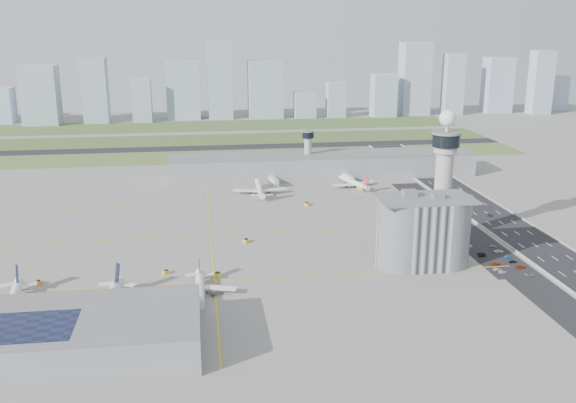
{
  "coord_description": "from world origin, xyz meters",
  "views": [
    {
      "loc": [
        -43.96,
        -278.76,
        104.97
      ],
      "look_at": [
        0.0,
        35.0,
        15.0
      ],
      "focal_mm": 40.0,
      "sensor_mm": 36.0,
      "label": 1
    }
  ],
  "objects": [
    {
      "name": "jet_bridge_far_1",
      "position": [
        52.0,
        132.0,
        2.85
      ],
      "size": [
        5.39,
        14.31,
        5.7
      ],
      "primitive_type": null,
      "rotation": [
        0.0,
        0.0,
        -1.4
      ],
      "color": "silver",
      "rests_on": "ground"
    },
    {
      "name": "ground",
      "position": [
        0.0,
        0.0,
        0.0
      ],
      "size": [
        1000.0,
        1000.0,
        0.0
      ],
      "primitive_type": "plane",
      "color": "gray"
    },
    {
      "name": "near_terminal",
      "position": [
        -88.07,
        -82.02,
        6.43
      ],
      "size": [
        84.0,
        42.0,
        13.0
      ],
      "color": "gray",
      "rests_on": "ground"
    },
    {
      "name": "taxiway_line_v",
      "position": [
        -40.0,
        30.0,
        0.01
      ],
      "size": [
        0.6,
        260.0,
        0.01
      ],
      "primitive_type": "cube",
      "color": "yellow",
      "rests_on": "ground"
    },
    {
      "name": "terminal_pier",
      "position": [
        40.0,
        148.0,
        7.9
      ],
      "size": [
        210.0,
        32.0,
        15.8
      ],
      "color": "gray",
      "rests_on": "ground"
    },
    {
      "name": "airplane_near_b",
      "position": [
        -81.88,
        -54.35,
        6.14
      ],
      "size": [
        44.97,
        50.17,
        12.28
      ],
      "primitive_type": null,
      "rotation": [
        0.0,
        0.0,
        -1.76
      ],
      "color": "white",
      "rests_on": "ground"
    },
    {
      "name": "car_lot_8",
      "position": [
        93.26,
        -26.34,
        0.61
      ],
      "size": [
        3.68,
        1.74,
        1.22
      ],
      "primitive_type": "imported",
      "rotation": [
        0.0,
        0.0,
        1.66
      ],
      "color": "black",
      "rests_on": "ground"
    },
    {
      "name": "skyline_bldg_10",
      "position": [
        73.27,
        423.68,
        13.87
      ],
      "size": [
        23.01,
        18.41,
        27.75
      ],
      "primitive_type": "cube",
      "color": "#9EADC1",
      "rests_on": "ground"
    },
    {
      "name": "car_hw_4",
      "position": [
        107.33,
        180.15,
        0.61
      ],
      "size": [
        1.94,
        3.73,
        1.21
      ],
      "primitive_type": "imported",
      "rotation": [
        0.0,
        0.0,
        0.15
      ],
      "color": "#86939C",
      "rests_on": "ground"
    },
    {
      "name": "car_lot_3",
      "position": [
        83.11,
        -17.0,
        0.55
      ],
      "size": [
        3.95,
        2.04,
        1.1
      ],
      "primitive_type": "imported",
      "rotation": [
        0.0,
        0.0,
        1.71
      ],
      "color": "black",
      "rests_on": "ground"
    },
    {
      "name": "car_hw_1",
      "position": [
        114.15,
        42.48,
        0.6
      ],
      "size": [
        1.62,
        3.75,
        1.2
      ],
      "primitive_type": "imported",
      "rotation": [
        0.0,
        0.0,
        -0.1
      ],
      "color": "black",
      "rests_on": "ground"
    },
    {
      "name": "parking_lot",
      "position": [
        88.0,
        -22.0,
        0.05
      ],
      "size": [
        20.0,
        44.0,
        0.1
      ],
      "primitive_type": "cube",
      "color": "black",
      "rests_on": "ground"
    },
    {
      "name": "airplane_far_b",
      "position": [
        54.67,
        116.6,
        5.01
      ],
      "size": [
        39.38,
        43.0,
        10.03
      ],
      "primitive_type": null,
      "rotation": [
        0.0,
        0.0,
        1.86
      ],
      "color": "white",
      "rests_on": "ground"
    },
    {
      "name": "car_lot_1",
      "position": [
        82.17,
        -34.39,
        0.61
      ],
      "size": [
        3.84,
        1.74,
        1.22
      ],
      "primitive_type": "imported",
      "rotation": [
        0.0,
        0.0,
        1.7
      ],
      "color": "gray",
      "rests_on": "ground"
    },
    {
      "name": "taxiway_line_h_1",
      "position": [
        -40.0,
        30.0,
        0.01
      ],
      "size": [
        260.0,
        0.6,
        0.01
      ],
      "primitive_type": "cube",
      "color": "yellow",
      "rests_on": "ground"
    },
    {
      "name": "tug_3",
      "position": [
        -23.15,
        17.68,
        0.98
      ],
      "size": [
        3.59,
        4.06,
        1.97
      ],
      "primitive_type": null,
      "rotation": [
        0.0,
        0.0,
        -2.68
      ],
      "color": "gold",
      "rests_on": "ground"
    },
    {
      "name": "skyline_bldg_12",
      "position": [
        162.17,
        421.29,
        23.44
      ],
      "size": [
        26.14,
        20.92,
        46.89
      ],
      "primitive_type": "cube",
      "color": "#9EADC1",
      "rests_on": "ground"
    },
    {
      "name": "tug_1",
      "position": [
        -60.22,
        -17.73,
        0.86
      ],
      "size": [
        3.59,
        3.26,
        1.72
      ],
      "primitive_type": null,
      "rotation": [
        0.0,
        0.0,
        -1.04
      ],
      "color": "yellow",
      "rests_on": "ground"
    },
    {
      "name": "car_lot_0",
      "position": [
        83.04,
        -37.6,
        0.65
      ],
      "size": [
        3.86,
        1.71,
        1.29
      ],
      "primitive_type": "imported",
      "rotation": [
        0.0,
        0.0,
        1.62
      ],
      "color": "silver",
      "rests_on": "ground"
    },
    {
      "name": "car_hw_2",
      "position": [
        121.2,
        122.36,
        0.59
      ],
      "size": [
        2.41,
        4.42,
        1.18
      ],
      "primitive_type": "imported",
      "rotation": [
        0.0,
        0.0,
        0.11
      ],
      "color": "#12154F",
      "rests_on": "ground"
    },
    {
      "name": "secondary_tower",
      "position": [
        30.0,
        150.0,
        18.8
      ],
      "size": [
        8.6,
        8.6,
        31.9
      ],
      "color": "#ADAAA5",
      "rests_on": "ground"
    },
    {
      "name": "jet_bridge_near_0",
      "position": [
        -113.0,
        -61.0,
        2.85
      ],
      "size": [
        5.39,
        14.31,
        5.7
      ],
      "primitive_type": null,
      "rotation": [
        0.0,
        0.0,
        1.4
      ],
      "color": "silver",
      "rests_on": "ground"
    },
    {
      "name": "car_lot_2",
      "position": [
        84.17,
        -27.89,
        0.61
      ],
      "size": [
        4.69,
        2.74,
        1.22
      ],
      "primitive_type": "imported",
      "rotation": [
        0.0,
        0.0,
        1.74
      ],
      "color": "#95350D",
      "rests_on": "ground"
    },
    {
      "name": "skyline_bldg_13",
      "position": [
        201.27,
        433.27,
        40.6
      ],
      "size": [
        32.26,
        25.81,
        81.2
      ],
      "primitive_type": "cube",
      "color": "#9EADC1",
      "rests_on": "ground"
    },
    {
      "name": "barrier_left",
      "position": [
        101.0,
        0.0,
        0.6
      ],
      "size": [
        0.6,
        500.0,
        1.2
      ],
      "primitive_type": "cube",
      "color": "#9E9E99",
      "rests_on": "ground"
    },
    {
      "name": "tug_4",
      "position": [
        17.07,
        77.61,
        1.04
      ],
      "size": [
        3.5,
        4.18,
        2.07
      ],
      "primitive_type": null,
      "rotation": [
        0.0,
        0.0,
        2.8
      ],
      "color": "#F7AA1A",
      "rests_on": "ground"
    },
    {
      "name": "skyline_bldg_17",
      "position": [
        382.05,
        443.29,
        20.53
      ],
      "size": [
        22.64,
        18.11,
        41.06
      ],
      "primitive_type": "cube",
      "color": "#9EADC1",
      "rests_on": "ground"
    },
    {
      "name": "runway",
      "position": [
        -20.0,
        262.0,
        0.06
      ],
      "size": [
        480.0,
        22.0,
        0.1
      ],
      "primitive_type": "cube",
      "color": "black",
      "rests_on": "ground"
    },
    {
      "name": "skyline_bldg_6",
      "position": [
        -102.68,
        417.9,
        22.6
      ],
      "size": [
        20.04,
        16.03,
        45.2
      ],
      "primitive_type": "cube",
      "color": "#9EADC1",
      "rests_on": "ground"
    },
    {
      "name": "taxiway_line_h_0",
      "position": [
        -40.0,
        -30.0,
        0.01
      ],
      "size": [
        260.0,
        0.6,
        0.01
      ],
      "primitive_type": "cube",
      "color": "yellow",
      "rests_on": "ground"
    },
    {
      "name": "landside_road",
      "position": [
        90.0,
        -10.0,
        0.04
      ],
      "size": [
        18.0,
        260.0,
        0.08
      ],
      "primitive_type": "cube",
      "color": "black",
      "rests_on": "ground"
    },
    {
      "name": "airplane_far_a",
      "position": [
        -7.6,
        108.18,
        5.65
      ],
      "size": [
        35.17,
        41.09,
        11.3
      ],
      "primitive_type": null,
      "rotation": [
        0.0,
        0.0,
        1.55
      ],
      "color": "white",
      "rests_on": "ground"
    },
    {
      "name": "grass_strip_0",
      "position": [
        -20.0,
        225.0,
        0.04
      ],
      "size": [
        480.0,
        50.0,
        0.08
      ],
      "primitive_type": "cube",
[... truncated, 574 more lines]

